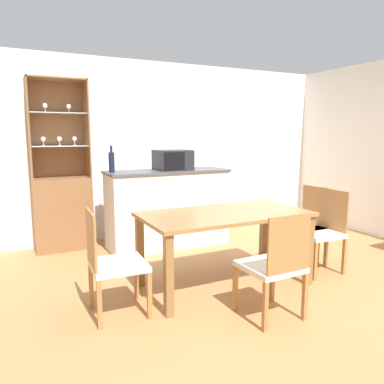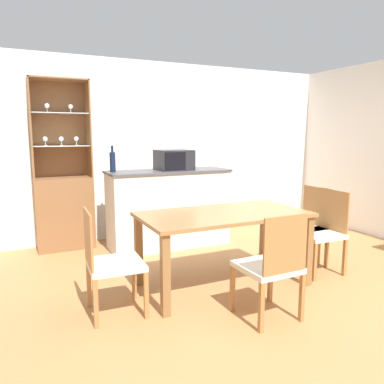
{
  "view_description": "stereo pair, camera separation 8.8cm",
  "coord_description": "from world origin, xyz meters",
  "px_view_note": "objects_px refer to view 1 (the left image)",
  "views": [
    {
      "loc": [
        -2.31,
        -2.65,
        1.52
      ],
      "look_at": [
        -0.41,
        1.18,
        0.85
      ],
      "focal_mm": 35.0,
      "sensor_mm": 36.0,
      "label": 1
    },
    {
      "loc": [
        -2.23,
        -2.69,
        1.52
      ],
      "look_at": [
        -0.41,
        1.18,
        0.85
      ],
      "focal_mm": 35.0,
      "sensor_mm": 36.0,
      "label": 2
    }
  ],
  "objects_px": {
    "dining_chair_side_right_far": "(304,226)",
    "display_cabinet": "(62,201)",
    "dining_chair_side_right_near": "(321,231)",
    "dining_chair_head_near": "(274,265)",
    "wine_bottle": "(112,162)",
    "dining_chair_side_left_near": "(112,263)",
    "dining_table": "(225,222)",
    "microwave": "(173,160)"
  },
  "relations": [
    {
      "from": "dining_chair_side_left_near",
      "to": "dining_chair_side_right_far",
      "type": "distance_m",
      "value": 2.35
    },
    {
      "from": "dining_chair_side_right_far",
      "to": "wine_bottle",
      "type": "bearing_deg",
      "value": 51.87
    },
    {
      "from": "dining_chair_side_left_near",
      "to": "wine_bottle",
      "type": "relative_size",
      "value": 2.73
    },
    {
      "from": "dining_chair_side_right_near",
      "to": "dining_chair_head_near",
      "type": "relative_size",
      "value": 1.0
    },
    {
      "from": "microwave",
      "to": "dining_table",
      "type": "bearing_deg",
      "value": -93.32
    },
    {
      "from": "dining_chair_head_near",
      "to": "dining_chair_side_right_near",
      "type": "bearing_deg",
      "value": 27.64
    },
    {
      "from": "dining_chair_side_right_near",
      "to": "dining_chair_head_near",
      "type": "distance_m",
      "value": 1.33
    },
    {
      "from": "dining_table",
      "to": "dining_chair_side_right_near",
      "type": "distance_m",
      "value": 1.19
    },
    {
      "from": "dining_table",
      "to": "wine_bottle",
      "type": "relative_size",
      "value": 4.96
    },
    {
      "from": "display_cabinet",
      "to": "microwave",
      "type": "xyz_separation_m",
      "value": [
        1.36,
        -0.5,
        0.53
      ]
    },
    {
      "from": "dining_chair_head_near",
      "to": "microwave",
      "type": "xyz_separation_m",
      "value": [
        0.09,
        2.26,
        0.72
      ]
    },
    {
      "from": "display_cabinet",
      "to": "dining_chair_head_near",
      "type": "height_order",
      "value": "display_cabinet"
    },
    {
      "from": "dining_chair_head_near",
      "to": "display_cabinet",
      "type": "bearing_deg",
      "value": 113.68
    },
    {
      "from": "dining_chair_side_right_near",
      "to": "dining_chair_side_right_far",
      "type": "xyz_separation_m",
      "value": [
        0.0,
        0.26,
        0.0
      ]
    },
    {
      "from": "dining_table",
      "to": "microwave",
      "type": "height_order",
      "value": "microwave"
    },
    {
      "from": "wine_bottle",
      "to": "dining_chair_side_right_near",
      "type": "bearing_deg",
      "value": -41.59
    },
    {
      "from": "microwave",
      "to": "dining_chair_side_right_far",
      "type": "bearing_deg",
      "value": -51.42
    },
    {
      "from": "dining_table",
      "to": "dining_chair_side_right_far",
      "type": "relative_size",
      "value": 1.82
    },
    {
      "from": "dining_chair_side_right_far",
      "to": "microwave",
      "type": "xyz_separation_m",
      "value": [
        -1.08,
        1.35,
        0.72
      ]
    },
    {
      "from": "dining_table",
      "to": "microwave",
      "type": "relative_size",
      "value": 3.64
    },
    {
      "from": "wine_bottle",
      "to": "dining_table",
      "type": "bearing_deg",
      "value": -64.96
    },
    {
      "from": "display_cabinet",
      "to": "dining_chair_side_right_far",
      "type": "bearing_deg",
      "value": -37.21
    },
    {
      "from": "dining_chair_head_near",
      "to": "wine_bottle",
      "type": "xyz_separation_m",
      "value": [
        -0.72,
        2.32,
        0.72
      ]
    },
    {
      "from": "dining_chair_side_right_far",
      "to": "dining_table",
      "type": "bearing_deg",
      "value": 95.07
    },
    {
      "from": "dining_chair_side_right_far",
      "to": "display_cabinet",
      "type": "bearing_deg",
      "value": 51.49
    },
    {
      "from": "dining_chair_head_near",
      "to": "wine_bottle",
      "type": "relative_size",
      "value": 2.73
    },
    {
      "from": "dining_table",
      "to": "dining_chair_head_near",
      "type": "relative_size",
      "value": 1.82
    },
    {
      "from": "dining_chair_side_right_far",
      "to": "microwave",
      "type": "height_order",
      "value": "microwave"
    },
    {
      "from": "display_cabinet",
      "to": "wine_bottle",
      "type": "relative_size",
      "value": 6.62
    },
    {
      "from": "dining_table",
      "to": "microwave",
      "type": "distance_m",
      "value": 1.58
    },
    {
      "from": "display_cabinet",
      "to": "dining_chair_side_right_near",
      "type": "xyz_separation_m",
      "value": [
        2.44,
        -2.12,
        -0.19
      ]
    },
    {
      "from": "dining_chair_side_right_far",
      "to": "microwave",
      "type": "bearing_deg",
      "value": 37.28
    },
    {
      "from": "dining_chair_side_right_near",
      "to": "microwave",
      "type": "height_order",
      "value": "microwave"
    },
    {
      "from": "display_cabinet",
      "to": "microwave",
      "type": "relative_size",
      "value": 4.86
    },
    {
      "from": "dining_chair_side_left_near",
      "to": "dining_chair_side_right_far",
      "type": "relative_size",
      "value": 1.0
    },
    {
      "from": "dining_table",
      "to": "dining_chair_side_right_far",
      "type": "xyz_separation_m",
      "value": [
        1.17,
        0.13,
        -0.19
      ]
    },
    {
      "from": "dining_chair_side_right_far",
      "to": "dining_chair_side_left_near",
      "type": "bearing_deg",
      "value": 94.98
    },
    {
      "from": "display_cabinet",
      "to": "dining_table",
      "type": "xyz_separation_m",
      "value": [
        1.28,
        -1.99,
        0.0
      ]
    },
    {
      "from": "dining_chair_side_right_far",
      "to": "wine_bottle",
      "type": "distance_m",
      "value": 2.46
    },
    {
      "from": "dining_table",
      "to": "dining_chair_head_near",
      "type": "height_order",
      "value": "dining_chair_head_near"
    },
    {
      "from": "dining_chair_head_near",
      "to": "dining_chair_side_right_far",
      "type": "bearing_deg",
      "value": 36.57
    },
    {
      "from": "dining_table",
      "to": "dining_chair_side_right_far",
      "type": "distance_m",
      "value": 1.19
    }
  ]
}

